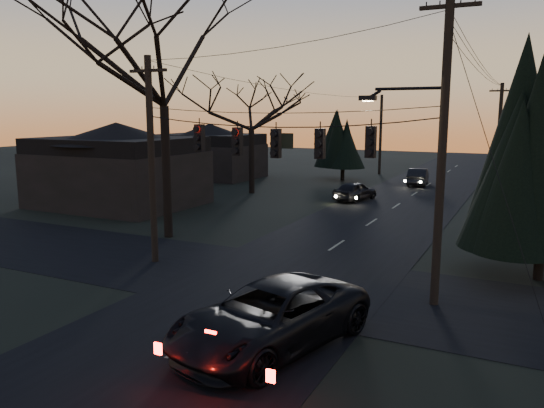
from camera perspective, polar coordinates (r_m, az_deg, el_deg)
The scene contains 15 objects.
main_road at distance 29.15m, azimuth 9.59°, elevation -2.68°, with size 8.00×120.00×0.02m, color black.
cross_road at distance 20.10m, azimuth 1.20°, elevation -8.28°, with size 60.00×7.00×0.02m, color black.
utility_pole_right at distance 18.58m, azimuth 17.00°, elevation -10.29°, with size 5.00×0.30×10.00m, color black, non-canonical shape.
utility_pole_left at distance 23.18m, azimuth -12.43°, elevation -6.06°, with size 1.80×0.30×8.50m, color black, non-canonical shape.
utility_pole_far_r at distance 45.80m, azimuth 22.82°, elevation 1.21°, with size 1.80×0.30×8.50m, color black, non-canonical shape.
utility_pole_far_l at distance 55.49m, azimuth 11.46°, elevation 3.16°, with size 0.30×0.30×8.00m, color black, non-canonical shape.
span_signal_assembly at distance 19.23m, azimuth 0.60°, elevation 6.75°, with size 11.50×0.44×1.62m.
bare_tree_left at distance 27.00m, azimuth -11.72°, elevation 15.86°, with size 10.66×10.66×13.13m.
bare_tree_dist at distance 41.20m, azimuth -2.25°, elevation 10.73°, with size 7.73×7.73×9.88m.
evergreen_dist at distance 49.65m, azimuth 7.67°, elevation 6.56°, with size 4.04×4.04×5.80m.
house_left_near at distance 37.24m, azimuth -16.24°, elevation 4.12°, with size 10.00×8.00×5.60m.
house_left_far at distance 51.75m, azimuth -6.67°, elevation 5.72°, with size 9.00×7.00×5.20m.
suv_near at distance 14.51m, azimuth -0.16°, elevation -12.02°, with size 2.83×6.14×1.71m, color black.
sedan_oncoming_a at distance 38.36m, azimuth 8.92°, elevation 1.38°, with size 1.64×4.06×1.38m, color black.
sedan_oncoming_b at distance 47.78m, azimuth 15.43°, elevation 2.83°, with size 1.54×4.40×1.45m, color black.
Camera 1 is at (8.10, -7.30, 6.25)m, focal length 35.00 mm.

